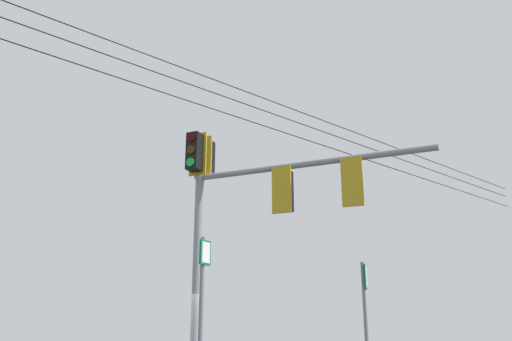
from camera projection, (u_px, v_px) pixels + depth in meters
name	position (u px, v px, depth m)	size (l,w,h in m)	color
signal_mast_assembly	(244.00, 202.00, 11.80)	(5.56, 1.24, 6.24)	gray
route_sign_primary	(367.00, 326.00, 9.35)	(0.14, 0.35, 2.92)	slate
route_sign_secondary	(201.00, 326.00, 7.57)	(0.10, 0.26, 3.05)	slate
overhead_wire_span	(246.00, 105.00, 14.00)	(9.28, 29.13, 0.94)	black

